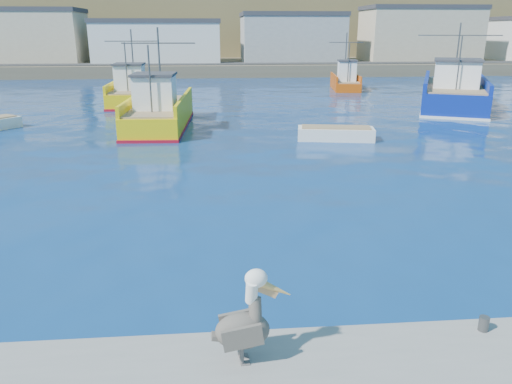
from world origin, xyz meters
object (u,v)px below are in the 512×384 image
Objects in this scene: trawler_yellow_a at (159,112)px; trawler_yellow_b at (133,92)px; skiff_mid at (336,135)px; pelican at (245,323)px; trawler_blue at (453,93)px; boat_orange at (345,80)px.

trawler_yellow_a reaches higher than trawler_yellow_b.
pelican reaches higher than skiff_mid.
trawler_yellow_b is 5.44× the size of pelican.
pelican is at bearing -120.78° from trawler_blue.
pelican is at bearing -107.85° from skiff_mid.
skiff_mid is at bearing -136.93° from trawler_blue.
trawler_blue is 17.60m from skiff_mid.
trawler_blue reaches higher than trawler_yellow_a.
trawler_yellow_b is 38.23m from pelican.
trawler_yellow_b reaches higher than skiff_mid.
boat_orange is 1.57× the size of skiff_mid.
trawler_blue is at bearing 16.64° from trawler_yellow_a.
trawler_blue is 2.00× the size of boat_orange.
trawler_yellow_b is 2.11× the size of skiff_mid.
boat_orange is 4.05× the size of pelican.
skiff_mid is (14.12, -16.69, -0.65)m from trawler_yellow_b.
trawler_yellow_a reaches higher than skiff_mid.
skiff_mid is at bearing 72.15° from pelican.
pelican is (-6.71, -20.82, 0.96)m from skiff_mid.
trawler_yellow_a is 5.99× the size of pelican.
trawler_yellow_b is at bearing -157.50° from boat_orange.
trawler_yellow_a is at bearing -73.77° from trawler_yellow_b.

